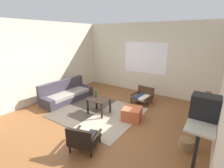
{
  "coord_description": "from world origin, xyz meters",
  "views": [
    {
      "loc": [
        2.45,
        -2.94,
        2.28
      ],
      "look_at": [
        0.04,
        0.66,
        0.94
      ],
      "focal_mm": 25.98,
      "sensor_mm": 36.0,
      "label": 1
    }
  ],
  "objects": [
    {
      "name": "crt_television",
      "position": [
        2.36,
        0.26,
        1.01
      ],
      "size": [
        0.47,
        0.34,
        0.44
      ],
      "color": "black",
      "rests_on": "console_shelf"
    },
    {
      "name": "coffee_table",
      "position": [
        -0.31,
        0.49,
        0.36
      ],
      "size": [
        0.6,
        0.49,
        0.46
      ],
      "color": "black",
      "rests_on": "ground"
    },
    {
      "name": "armchair_by_window",
      "position": [
        0.43,
        2.01,
        0.24
      ],
      "size": [
        0.65,
        0.65,
        0.51
      ],
      "color": "#472D19",
      "rests_on": "ground"
    },
    {
      "name": "glass_bottle",
      "position": [
        -0.48,
        0.58,
        0.57
      ],
      "size": [
        0.07,
        0.07,
        0.26
      ],
      "color": "#194723",
      "rests_on": "coffee_table"
    },
    {
      "name": "console_shelf",
      "position": [
        2.36,
        0.5,
        0.71
      ],
      "size": [
        0.46,
        1.76,
        0.79
      ],
      "color": "#B2AD9E",
      "rests_on": "ground"
    },
    {
      "name": "area_rug",
      "position": [
        -0.36,
        0.5,
        0.01
      ],
      "size": [
        2.36,
        2.17,
        0.01
      ],
      "color": "#4C4238",
      "rests_on": "ground"
    },
    {
      "name": "wicker_basket",
      "position": [
        2.15,
        0.26,
        0.1
      ],
      "size": [
        0.29,
        0.29,
        0.21
      ],
      "primitive_type": "cylinder",
      "color": "olive",
      "rests_on": "ground"
    },
    {
      "name": "couch",
      "position": [
        -1.92,
        0.66,
        0.21
      ],
      "size": [
        0.78,
        1.89,
        0.7
      ],
      "color": "#38333D",
      "rests_on": "ground"
    },
    {
      "name": "armchair_striped_foreground",
      "position": [
        0.41,
        -0.94,
        0.26
      ],
      "size": [
        0.69,
        0.71,
        0.56
      ],
      "color": "black",
      "rests_on": "ground"
    },
    {
      "name": "far_wall_with_window",
      "position": [
        0.0,
        3.06,
        1.35
      ],
      "size": [
        5.6,
        0.13,
        2.7
      ],
      "color": "beige",
      "rests_on": "ground"
    },
    {
      "name": "ground_plane",
      "position": [
        0.0,
        0.0,
        0.0
      ],
      "size": [
        7.8,
        7.8,
        0.0
      ],
      "primitive_type": "plane",
      "color": "brown"
    },
    {
      "name": "clay_vase",
      "position": [
        2.36,
        0.98,
        0.9
      ],
      "size": [
        0.25,
        0.25,
        0.29
      ],
      "color": "brown",
      "rests_on": "console_shelf"
    },
    {
      "name": "side_wall_left",
      "position": [
        -2.66,
        0.3,
        1.35
      ],
      "size": [
        0.12,
        6.6,
        2.7
      ],
      "primitive_type": "cube",
      "color": "beige",
      "rests_on": "ground"
    },
    {
      "name": "ottoman_orange",
      "position": [
        0.67,
        0.71,
        0.17
      ],
      "size": [
        0.6,
        0.6,
        0.34
      ],
      "primitive_type": "cube",
      "rotation": [
        0.0,
        0.0,
        0.23
      ],
      "color": "#BC5633",
      "rests_on": "ground"
    }
  ]
}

